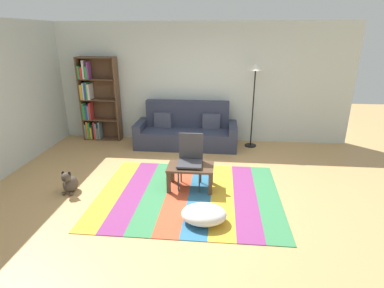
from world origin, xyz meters
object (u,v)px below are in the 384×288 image
object	(u,v)px
dog	(70,183)
pouf	(204,214)
coffee_table	(191,170)
tv_remote	(186,166)
couch	(186,132)
standing_lamp	(255,78)
folding_chair	(190,156)
bookshelf	(95,102)

from	to	relation	value
dog	pouf	bearing A→B (deg)	-16.39
coffee_table	pouf	bearing A→B (deg)	-74.02
coffee_table	pouf	size ratio (longest dim) A/B	1.21
tv_remote	couch	bearing A→B (deg)	71.08
standing_lamp	couch	bearing A→B (deg)	-175.64
pouf	standing_lamp	distance (m)	3.55
couch	standing_lamp	size ratio (longest dim) A/B	1.22
couch	folding_chair	xyz separation A→B (m)	(0.29, -1.94, 0.20)
bookshelf	pouf	xyz separation A→B (m)	(2.77, -3.30, -0.78)
dog	bookshelf	bearing A→B (deg)	101.90
couch	pouf	distance (m)	3.08
coffee_table	folding_chair	world-z (taller)	folding_chair
pouf	standing_lamp	xyz separation A→B (m)	(0.89, 3.13, 1.41)
folding_chair	dog	bearing A→B (deg)	-141.41
bookshelf	tv_remote	bearing A→B (deg)	-44.41
bookshelf	coffee_table	xyz separation A→B (m)	(2.50, -2.34, -0.58)
folding_chair	bookshelf	bearing A→B (deg)	164.13
dog	tv_remote	world-z (taller)	tv_remote
couch	coffee_table	size ratio (longest dim) A/B	3.01
dog	standing_lamp	distance (m)	4.21
couch	pouf	world-z (taller)	couch
pouf	folding_chair	distance (m)	1.19
standing_lamp	tv_remote	size ratio (longest dim) A/B	12.32
bookshelf	standing_lamp	bearing A→B (deg)	-2.71
dog	folding_chair	size ratio (longest dim) A/B	0.44
coffee_table	standing_lamp	bearing A→B (deg)	61.65
dog	tv_remote	bearing A→B (deg)	8.71
folding_chair	standing_lamp	bearing A→B (deg)	86.02
pouf	folding_chair	xyz separation A→B (m)	(-0.29, 1.08, 0.41)
tv_remote	coffee_table	bearing A→B (deg)	-1.89
dog	tv_remote	distance (m)	1.90
tv_remote	standing_lamp	bearing A→B (deg)	35.44
couch	coffee_table	world-z (taller)	couch
pouf	folding_chair	bearing A→B (deg)	105.09
dog	couch	bearing A→B (deg)	55.34
dog	tv_remote	xyz separation A→B (m)	(1.86, 0.28, 0.26)
pouf	bookshelf	bearing A→B (deg)	130.01
bookshelf	dog	world-z (taller)	bookshelf
couch	folding_chair	world-z (taller)	couch
coffee_table	folding_chair	size ratio (longest dim) A/B	0.83
coffee_table	tv_remote	size ratio (longest dim) A/B	5.00
pouf	coffee_table	bearing A→B (deg)	105.98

